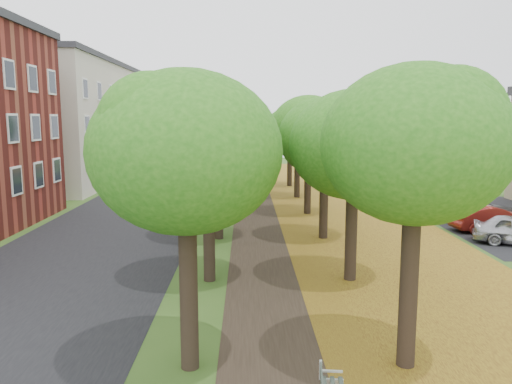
{
  "coord_description": "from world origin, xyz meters",
  "views": [
    {
      "loc": [
        -0.95,
        -10.4,
        5.46
      ],
      "look_at": [
        -0.55,
        9.68,
        2.5
      ],
      "focal_mm": 35.0,
      "sensor_mm": 36.0,
      "label": 1
    }
  ],
  "objects": [
    {
      "name": "ground",
      "position": [
        0.0,
        0.0,
        0.0
      ],
      "size": [
        120.0,
        120.0,
        0.0
      ],
      "primitive_type": "plane",
      "color": "#2D4C19",
      "rests_on": "ground"
    },
    {
      "name": "street_asphalt",
      "position": [
        -7.5,
        15.0,
        0.0
      ],
      "size": [
        8.0,
        70.0,
        0.01
      ],
      "primitive_type": "cube",
      "color": "black",
      "rests_on": "ground"
    },
    {
      "name": "footpath",
      "position": [
        0.0,
        15.0,
        0.0
      ],
      "size": [
        3.2,
        70.0,
        0.01
      ],
      "primitive_type": "cube",
      "color": "black",
      "rests_on": "ground"
    },
    {
      "name": "leaf_verge",
      "position": [
        5.0,
        15.0,
        0.01
      ],
      "size": [
        7.5,
        70.0,
        0.01
      ],
      "primitive_type": "cube",
      "color": "olive",
      "rests_on": "ground"
    },
    {
      "name": "parking_lot",
      "position": [
        13.5,
        16.0,
        0.0
      ],
      "size": [
        9.0,
        16.0,
        0.01
      ],
      "primitive_type": "cube",
      "color": "black",
      "rests_on": "ground"
    },
    {
      "name": "tree_row_west",
      "position": [
        -2.2,
        15.0,
        4.79
      ],
      "size": [
        4.34,
        34.34,
        6.66
      ],
      "color": "black",
      "rests_on": "ground"
    },
    {
      "name": "tree_row_east",
      "position": [
        2.6,
        15.0,
        4.79
      ],
      "size": [
        4.34,
        34.34,
        6.66
      ],
      "color": "black",
      "rests_on": "ground"
    },
    {
      "name": "building_cream",
      "position": [
        -17.0,
        33.0,
        5.21
      ],
      "size": [
        10.3,
        20.3,
        10.4
      ],
      "color": "beige",
      "rests_on": "ground"
    },
    {
      "name": "car_red",
      "position": [
        11.0,
        13.28,
        0.63
      ],
      "size": [
        3.98,
        1.79,
        1.27
      ],
      "primitive_type": "imported",
      "rotation": [
        0.0,
        0.0,
        1.69
      ],
      "color": "maroon",
      "rests_on": "ground"
    },
    {
      "name": "car_grey",
      "position": [
        11.0,
        15.58,
        0.71
      ],
      "size": [
        5.26,
        3.66,
        1.41
      ],
      "primitive_type": "imported",
      "rotation": [
        0.0,
        0.0,
        1.19
      ],
      "color": "#303135",
      "rests_on": "ground"
    },
    {
      "name": "car_white",
      "position": [
        11.0,
        20.91,
        0.77
      ],
      "size": [
        6.06,
        4.27,
        1.53
      ],
      "primitive_type": "imported",
      "rotation": [
        0.0,
        0.0,
        1.22
      ],
      "color": "silver",
      "rests_on": "ground"
    }
  ]
}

